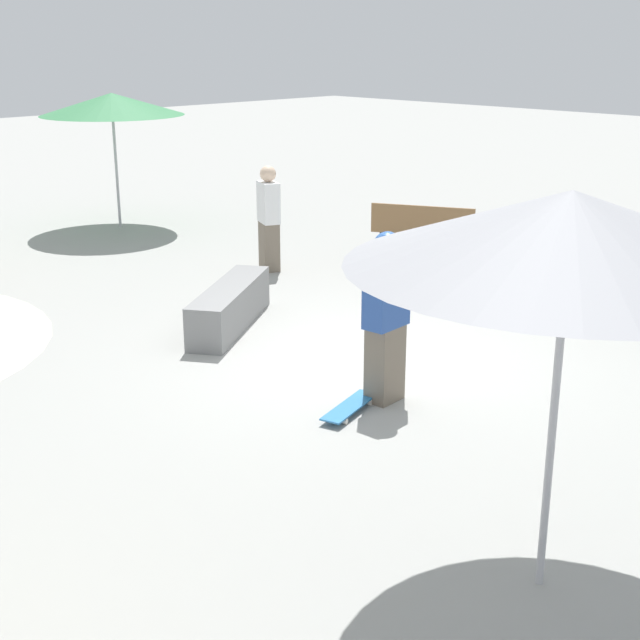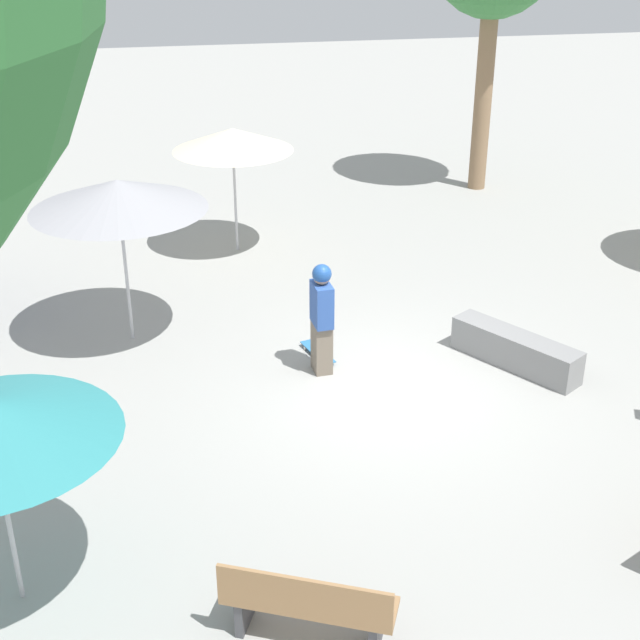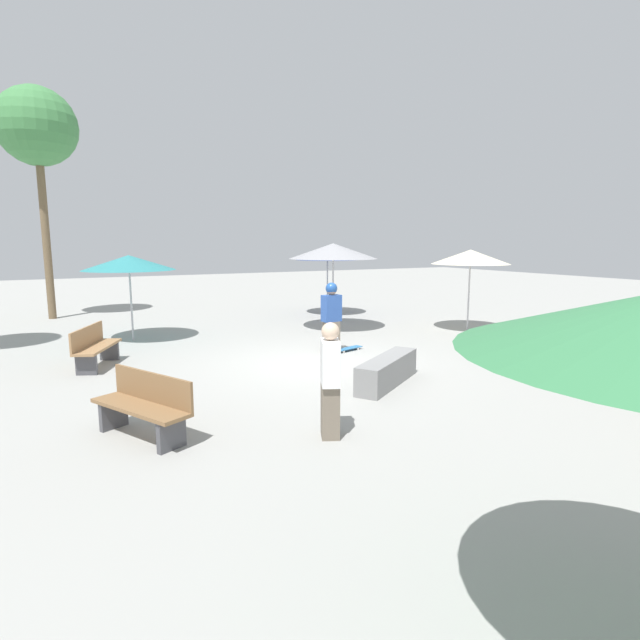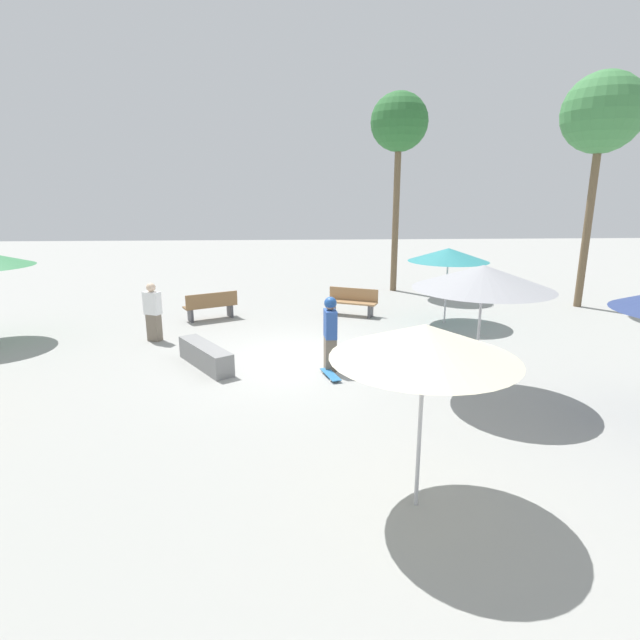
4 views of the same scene
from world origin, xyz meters
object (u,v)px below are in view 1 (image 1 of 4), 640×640
at_px(shade_umbrella_green, 112,104).
at_px(bystander_watching, 269,219).
at_px(shade_umbrella_grey, 570,229).
at_px(skater_main, 386,312).
at_px(concrete_ledge, 230,306).
at_px(skateboard, 350,407).
at_px(bench_near, 424,231).

height_order(shade_umbrella_green, bystander_watching, shade_umbrella_green).
bearing_deg(shade_umbrella_grey, bystander_watching, 60.52).
xyz_separation_m(skater_main, shade_umbrella_grey, (-1.54, -2.67, 1.41)).
distance_m(skater_main, concrete_ledge, 2.86).
relative_size(skater_main, skateboard, 1.99).
relative_size(concrete_ledge, shade_umbrella_grey, 0.74).
bearing_deg(concrete_ledge, skater_main, -97.69).
distance_m(concrete_ledge, shade_umbrella_green, 6.57).
relative_size(bench_near, shade_umbrella_green, 0.65).
height_order(concrete_ledge, bench_near, bench_near).
bearing_deg(bench_near, concrete_ledge, -109.75).
bearing_deg(shade_umbrella_green, bench_near, -68.98).
bearing_deg(bench_near, shade_umbrella_grey, -72.87).
distance_m(concrete_ledge, bench_near, 4.32).
height_order(skater_main, concrete_ledge, skater_main).
relative_size(shade_umbrella_green, bystander_watching, 1.62).
height_order(skateboard, shade_umbrella_green, shade_umbrella_green).
relative_size(skater_main, shade_umbrella_grey, 0.64).
xyz_separation_m(concrete_ledge, bystander_watching, (2.11, 1.67, 0.52)).
bearing_deg(concrete_ledge, skateboard, -106.69).
distance_m(shade_umbrella_green, shade_umbrella_grey, 12.05).
height_order(skateboard, shade_umbrella_grey, shade_umbrella_grey).
bearing_deg(skateboard, bench_near, -163.17).
height_order(shade_umbrella_grey, bystander_watching, shade_umbrella_grey).
relative_size(skater_main, shade_umbrella_green, 0.66).
bearing_deg(skateboard, bystander_watching, -139.42).
bearing_deg(bystander_watching, shade_umbrella_grey, -5.34).
xyz_separation_m(skateboard, bench_near, (5.11, 3.27, 0.37)).
height_order(concrete_ledge, shade_umbrella_green, shade_umbrella_green).
xyz_separation_m(concrete_ledge, shade_umbrella_grey, (-1.91, -5.44, 2.05)).
height_order(skater_main, shade_umbrella_green, shade_umbrella_green).
bearing_deg(skateboard, skater_main, 160.96).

